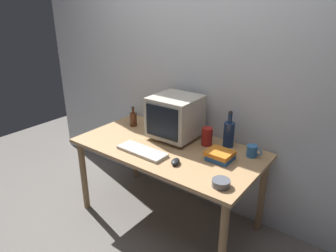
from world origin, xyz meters
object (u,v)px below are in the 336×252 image
cd_spindle (221,183)px  bottle_short (133,119)px  book_stack (220,155)px  bottle_tall (229,133)px  keyboard (142,151)px  metal_canister (207,136)px  mug (252,151)px  crt_monitor (175,117)px  computer_mouse (176,162)px

cd_spindle → bottle_short: bearing=159.8°
bottle_short → book_stack: (0.98, -0.11, -0.04)m
bottle_tall → keyboard: bearing=-133.4°
book_stack → metal_canister: size_ratio=1.31×
bottle_short → metal_canister: bearing=4.0°
bottle_tall → book_stack: bottle_tall is taller
mug → book_stack: bearing=-130.9°
book_stack → metal_canister: (-0.21, 0.17, 0.04)m
bottle_tall → crt_monitor: bearing=-164.9°
bottle_tall → metal_canister: 0.18m
keyboard → book_stack: book_stack is taller
bottle_tall → metal_canister: bottle_tall is taller
keyboard → cd_spindle: bearing=-2.8°
cd_spindle → mug: bearing=90.5°
crt_monitor → computer_mouse: size_ratio=3.93×
computer_mouse → book_stack: book_stack is taller
mug → bottle_tall: bearing=166.5°
mug → cd_spindle: bearing=-89.5°
bottle_short → metal_canister: (0.77, 0.05, 0.00)m
metal_canister → bottle_short: bearing=-176.0°
cd_spindle → metal_canister: (-0.39, 0.48, 0.05)m
bottle_short → cd_spindle: size_ratio=1.62×
crt_monitor → book_stack: 0.55m
crt_monitor → cd_spindle: bearing=-33.0°
crt_monitor → keyboard: 0.43m
book_stack → cd_spindle: (0.17, -0.31, -0.01)m
metal_canister → keyboard: bearing=-127.8°
computer_mouse → book_stack: 0.34m
book_stack → cd_spindle: bearing=-60.9°
crt_monitor → computer_mouse: crt_monitor is taller
keyboard → mug: 0.85m
crt_monitor → bottle_tall: 0.47m
book_stack → mug: (0.17, 0.20, 0.01)m
keyboard → book_stack: 0.61m
crt_monitor → computer_mouse: bearing=-53.9°
crt_monitor → mug: (0.68, 0.07, -0.15)m
mug → metal_canister: (-0.38, -0.03, 0.03)m
metal_canister → crt_monitor: bearing=-173.1°
keyboard → bottle_tall: 0.71m
bottle_tall → bottle_short: size_ratio=1.58×
computer_mouse → mug: mug is taller
crt_monitor → bottle_short: (-0.48, -0.02, -0.12)m
keyboard → bottle_short: (-0.44, 0.38, 0.06)m
crt_monitor → mug: bearing=5.6°
keyboard → crt_monitor: bearing=85.8°
bottle_tall → metal_canister: (-0.15, -0.08, -0.04)m
keyboard → cd_spindle: cd_spindle is taller
keyboard → mug: (0.71, 0.46, 0.03)m
computer_mouse → mug: 0.60m
keyboard → book_stack: bearing=27.0°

